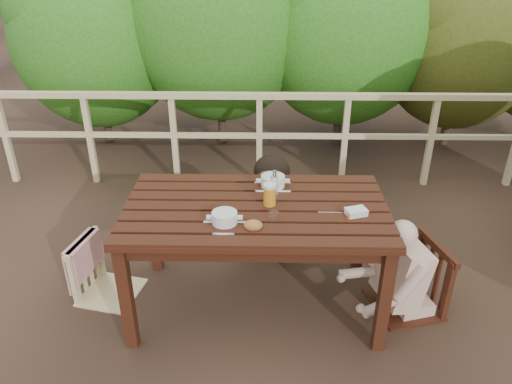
{
  "coord_description": "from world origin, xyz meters",
  "views": [
    {
      "loc": [
        0.05,
        -2.82,
        2.4
      ],
      "look_at": [
        0.0,
        0.05,
        0.9
      ],
      "focal_mm": 34.23,
      "sensor_mm": 36.0,
      "label": 1
    }
  ],
  "objects_px": {
    "tumbler": "(274,217)",
    "soup_far": "(273,182)",
    "table": "(256,258)",
    "woman": "(275,171)",
    "beer_glass": "(270,196)",
    "butter_tub": "(356,213)",
    "bottle": "(274,186)",
    "soup_near": "(225,219)",
    "chair_right": "(412,252)",
    "diner_right": "(420,236)",
    "bread_roll": "(253,225)",
    "chair_far": "(275,194)",
    "chair_left": "(104,247)"
  },
  "relations": [
    {
      "from": "tumbler",
      "to": "soup_far",
      "type": "bearing_deg",
      "value": 90.02
    },
    {
      "from": "table",
      "to": "woman",
      "type": "xyz_separation_m",
      "value": [
        0.15,
        0.88,
        0.26
      ]
    },
    {
      "from": "beer_glass",
      "to": "butter_tub",
      "type": "distance_m",
      "value": 0.57
    },
    {
      "from": "table",
      "to": "butter_tub",
      "type": "bearing_deg",
      "value": -9.48
    },
    {
      "from": "beer_glass",
      "to": "bottle",
      "type": "xyz_separation_m",
      "value": [
        0.03,
        0.08,
        0.03
      ]
    },
    {
      "from": "soup_near",
      "to": "butter_tub",
      "type": "height_order",
      "value": "soup_near"
    },
    {
      "from": "chair_right",
      "to": "table",
      "type": "bearing_deg",
      "value": -105.22
    },
    {
      "from": "woman",
      "to": "chair_right",
      "type": "bearing_deg",
      "value": 147.56
    },
    {
      "from": "chair_right",
      "to": "diner_right",
      "type": "relative_size",
      "value": 0.78
    },
    {
      "from": "soup_near",
      "to": "bottle",
      "type": "relative_size",
      "value": 1.18
    },
    {
      "from": "bread_roll",
      "to": "tumbler",
      "type": "bearing_deg",
      "value": 39.32
    },
    {
      "from": "bottle",
      "to": "butter_tub",
      "type": "relative_size",
      "value": 1.71
    },
    {
      "from": "table",
      "to": "beer_glass",
      "type": "xyz_separation_m",
      "value": [
        0.09,
        0.02,
        0.49
      ]
    },
    {
      "from": "woman",
      "to": "bottle",
      "type": "xyz_separation_m",
      "value": [
        -0.02,
        -0.78,
        0.26
      ]
    },
    {
      "from": "chair_right",
      "to": "woman",
      "type": "distance_m",
      "value": 1.3
    },
    {
      "from": "soup_far",
      "to": "woman",
      "type": "bearing_deg",
      "value": 87.15
    },
    {
      "from": "bottle",
      "to": "soup_far",
      "type": "bearing_deg",
      "value": 92.01
    },
    {
      "from": "woman",
      "to": "butter_tub",
      "type": "height_order",
      "value": "woman"
    },
    {
      "from": "table",
      "to": "bread_roll",
      "type": "distance_m",
      "value": 0.52
    },
    {
      "from": "chair_right",
      "to": "tumbler",
      "type": "xyz_separation_m",
      "value": [
        -0.97,
        -0.17,
        0.37
      ]
    },
    {
      "from": "soup_near",
      "to": "tumbler",
      "type": "relative_size",
      "value": 3.8
    },
    {
      "from": "chair_right",
      "to": "bread_roll",
      "type": "distance_m",
      "value": 1.19
    },
    {
      "from": "chair_far",
      "to": "woman",
      "type": "bearing_deg",
      "value": 100.75
    },
    {
      "from": "soup_far",
      "to": "beer_glass",
      "type": "xyz_separation_m",
      "value": [
        -0.03,
        -0.27,
        0.04
      ]
    },
    {
      "from": "tumbler",
      "to": "butter_tub",
      "type": "distance_m",
      "value": 0.53
    },
    {
      "from": "soup_near",
      "to": "soup_far",
      "type": "height_order",
      "value": "soup_far"
    },
    {
      "from": "soup_far",
      "to": "butter_tub",
      "type": "distance_m",
      "value": 0.66
    },
    {
      "from": "bread_roll",
      "to": "tumbler",
      "type": "height_order",
      "value": "tumbler"
    },
    {
      "from": "soup_far",
      "to": "bread_roll",
      "type": "height_order",
      "value": "soup_far"
    },
    {
      "from": "beer_glass",
      "to": "soup_far",
      "type": "bearing_deg",
      "value": 84.72
    },
    {
      "from": "table",
      "to": "bottle",
      "type": "relative_size",
      "value": 7.66
    },
    {
      "from": "diner_right",
      "to": "butter_tub",
      "type": "xyz_separation_m",
      "value": [
        -0.47,
        -0.1,
        0.23
      ]
    },
    {
      "from": "woman",
      "to": "chair_far",
      "type": "bearing_deg",
      "value": 100.75
    },
    {
      "from": "woman",
      "to": "tumbler",
      "type": "distance_m",
      "value": 1.07
    },
    {
      "from": "table",
      "to": "soup_far",
      "type": "xyz_separation_m",
      "value": [
        0.12,
        0.29,
        0.45
      ]
    },
    {
      "from": "chair_far",
      "to": "chair_left",
      "type": "bearing_deg",
      "value": -137.64
    },
    {
      "from": "chair_far",
      "to": "soup_near",
      "type": "bearing_deg",
      "value": -96.53
    },
    {
      "from": "soup_far",
      "to": "tumbler",
      "type": "bearing_deg",
      "value": -89.98
    },
    {
      "from": "soup_near",
      "to": "butter_tub",
      "type": "xyz_separation_m",
      "value": [
        0.83,
        0.11,
        -0.02
      ]
    },
    {
      "from": "chair_right",
      "to": "soup_near",
      "type": "xyz_separation_m",
      "value": [
        -1.27,
        -0.22,
        0.38
      ]
    },
    {
      "from": "woman",
      "to": "butter_tub",
      "type": "bearing_deg",
      "value": 127.62
    },
    {
      "from": "chair_left",
      "to": "bottle",
      "type": "distance_m",
      "value": 1.32
    },
    {
      "from": "soup_near",
      "to": "woman",
      "type": "bearing_deg",
      "value": 73.02
    },
    {
      "from": "chair_left",
      "to": "chair_far",
      "type": "relative_size",
      "value": 0.91
    },
    {
      "from": "soup_near",
      "to": "chair_far",
      "type": "bearing_deg",
      "value": 72.72
    },
    {
      "from": "chair_right",
      "to": "tumbler",
      "type": "distance_m",
      "value": 1.05
    },
    {
      "from": "bread_roll",
      "to": "table",
      "type": "bearing_deg",
      "value": 87.71
    },
    {
      "from": "chair_left",
      "to": "woman",
      "type": "height_order",
      "value": "woman"
    },
    {
      "from": "table",
      "to": "beer_glass",
      "type": "relative_size",
      "value": 10.48
    },
    {
      "from": "table",
      "to": "soup_near",
      "type": "height_order",
      "value": "soup_near"
    }
  ]
}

